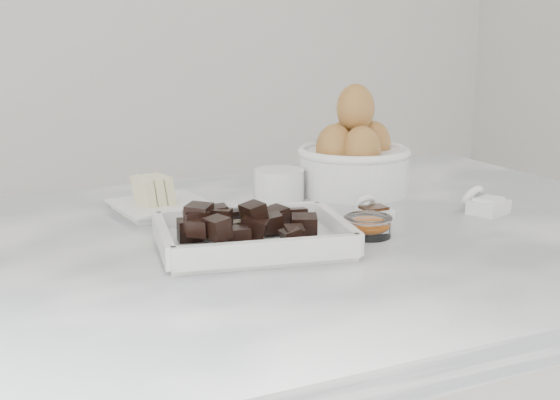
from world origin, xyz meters
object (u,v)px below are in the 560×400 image
(zest_bowl, at_px, (368,225))
(sugar_ramekin, at_px, (279,183))
(honey_bowl, at_px, (229,226))
(chocolate_dish, at_px, (253,229))
(salt_spoon, at_px, (484,204))
(butter_plate, at_px, (160,200))
(vanilla_spoon, at_px, (371,212))
(egg_bowl, at_px, (354,158))

(zest_bowl, bearing_deg, sugar_ramekin, 92.85)
(sugar_ramekin, bearing_deg, honey_bowl, -131.79)
(chocolate_dish, xyz_separation_m, zest_bowl, (0.16, -0.02, -0.01))
(honey_bowl, height_order, salt_spoon, salt_spoon)
(chocolate_dish, height_order, sugar_ramekin, chocolate_dish)
(butter_plate, xyz_separation_m, sugar_ramekin, (0.20, -0.00, 0.01))
(honey_bowl, height_order, zest_bowl, honey_bowl)
(chocolate_dish, height_order, vanilla_spoon, chocolate_dish)
(honey_bowl, distance_m, salt_spoon, 0.40)
(butter_plate, relative_size, honey_bowl, 1.73)
(butter_plate, relative_size, salt_spoon, 1.79)
(chocolate_dish, relative_size, butter_plate, 1.89)
(salt_spoon, bearing_deg, honey_bowl, 174.95)
(egg_bowl, height_order, zest_bowl, egg_bowl)
(honey_bowl, distance_m, vanilla_spoon, 0.22)
(sugar_ramekin, bearing_deg, zest_bowl, -87.15)
(zest_bowl, bearing_deg, chocolate_dish, 173.73)
(egg_bowl, distance_m, zest_bowl, 0.27)
(egg_bowl, distance_m, honey_bowl, 0.34)
(butter_plate, xyz_separation_m, salt_spoon, (0.43, -0.22, -0.00))
(sugar_ramekin, xyz_separation_m, honey_bowl, (-0.16, -0.18, -0.01))
(vanilla_spoon, bearing_deg, chocolate_dish, -165.94)
(butter_plate, relative_size, sugar_ramekin, 1.77)
(vanilla_spoon, bearing_deg, zest_bowl, -125.64)
(vanilla_spoon, bearing_deg, sugar_ramekin, 109.65)
(chocolate_dish, bearing_deg, egg_bowl, 37.88)
(chocolate_dish, distance_m, butter_plate, 0.24)
(vanilla_spoon, distance_m, salt_spoon, 0.18)
(chocolate_dish, height_order, egg_bowl, egg_bowl)
(butter_plate, relative_size, vanilla_spoon, 2.42)
(butter_plate, height_order, zest_bowl, butter_plate)
(zest_bowl, distance_m, vanilla_spoon, 0.09)
(sugar_ramekin, relative_size, salt_spoon, 1.02)
(zest_bowl, bearing_deg, honey_bowl, 158.69)
(butter_plate, xyz_separation_m, honey_bowl, (0.04, -0.18, 0.00))
(sugar_ramekin, height_order, salt_spoon, sugar_ramekin)
(salt_spoon, bearing_deg, chocolate_dish, -177.85)
(salt_spoon, bearing_deg, sugar_ramekin, 137.88)
(vanilla_spoon, height_order, salt_spoon, salt_spoon)
(butter_plate, distance_m, egg_bowl, 0.33)
(sugar_ramekin, height_order, honey_bowl, sugar_ramekin)
(butter_plate, bearing_deg, vanilla_spoon, -34.58)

